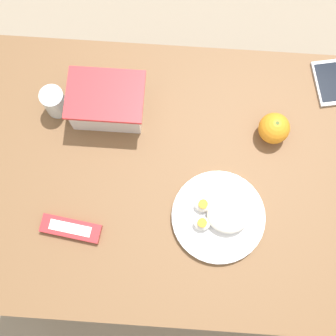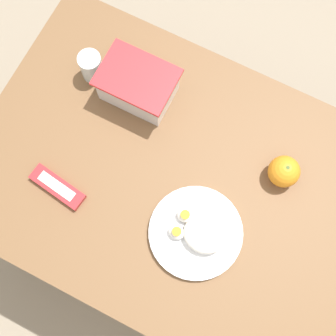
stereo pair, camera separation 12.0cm
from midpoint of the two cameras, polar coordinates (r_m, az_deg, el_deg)
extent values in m
plane|color=gray|center=(1.92, 2.28, -6.51)|extent=(10.00, 10.00, 0.00)
cube|color=brown|center=(1.24, 3.53, -2.01)|extent=(1.29, 0.76, 0.03)
cylinder|color=brown|center=(1.65, -19.45, -14.20)|extent=(0.05, 0.05, 0.68)
cylinder|color=brown|center=(1.75, -16.34, 7.09)|extent=(0.05, 0.05, 0.68)
cube|color=white|center=(1.25, -10.09, 7.33)|extent=(0.18, 0.13, 0.09)
cube|color=#CCBC84|center=(1.27, -9.96, 7.05)|extent=(0.17, 0.12, 0.06)
cube|color=red|center=(1.20, -10.52, 8.26)|extent=(0.20, 0.14, 0.01)
ellipsoid|color=gray|center=(1.25, -10.10, 7.97)|extent=(0.06, 0.05, 0.03)
sphere|color=orange|center=(1.23, 10.17, 4.26)|extent=(0.08, 0.08, 0.08)
cylinder|color=#4C662D|center=(1.20, 10.49, 4.86)|extent=(0.01, 0.01, 0.00)
cylinder|color=white|center=(1.19, 3.38, -6.54)|extent=(0.24, 0.24, 0.02)
ellipsoid|color=white|center=(1.17, 4.46, -6.39)|extent=(0.11, 0.09, 0.04)
ellipsoid|color=white|center=(1.17, 1.25, -7.38)|extent=(0.04, 0.03, 0.03)
cylinder|color=#F4A823|center=(1.15, 1.27, -7.28)|extent=(0.02, 0.02, 0.01)
ellipsoid|color=white|center=(1.17, 1.39, -5.13)|extent=(0.04, 0.03, 0.03)
cylinder|color=#F4A823|center=(1.16, 1.41, -5.00)|extent=(0.02, 0.02, 0.01)
cube|color=#B7282D|center=(1.23, -14.49, -7.72)|extent=(0.16, 0.07, 0.02)
cube|color=white|center=(1.22, -14.60, -7.66)|extent=(0.11, 0.04, 0.00)
cube|color=#ADADB2|center=(1.36, 16.67, 9.45)|extent=(0.10, 0.14, 0.01)
cube|color=black|center=(1.35, 16.73, 9.54)|extent=(0.08, 0.12, 0.00)
cylinder|color=silver|center=(1.29, -16.24, 7.27)|extent=(0.06, 0.06, 0.09)
camera|label=1|loc=(0.06, -92.92, -11.10)|focal=50.00mm
camera|label=2|loc=(0.06, 87.08, 11.10)|focal=50.00mm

